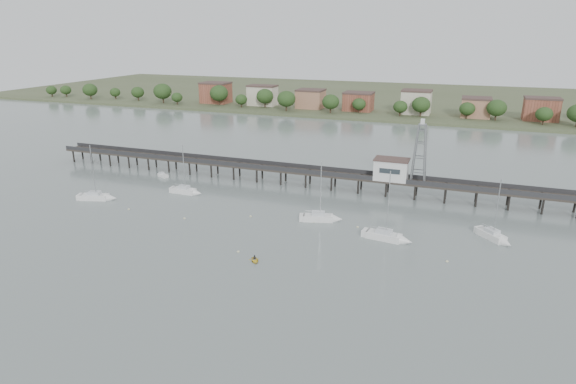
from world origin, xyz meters
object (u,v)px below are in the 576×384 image
Objects in this scene: sailboat_a at (101,197)px; sailboat_e at (496,238)px; pier at (296,171)px; sailboat_b at (188,191)px; sailboat_c at (324,218)px; white_tender at (163,175)px; sailboat_d at (391,238)px; yellow_dinghy at (255,261)px; lattice_tower at (420,154)px.

sailboat_a reaches higher than sailboat_e.
pier is 53.33m from sailboat_e.
sailboat_a is at bearing -147.22° from sailboat_b.
sailboat_c is 3.61× the size of white_tender.
pier is 49.26m from sailboat_a.
sailboat_e is at bearing -23.21° from pier.
sailboat_d reaches higher than yellow_dinghy.
sailboat_a reaches higher than yellow_dinghy.
lattice_tower is at bearing 5.35° from sailboat_a.
sailboat_e is 5.13× the size of yellow_dinghy.
sailboat_e is at bearing -3.16° from sailboat_b.
sailboat_a is 55.21m from sailboat_c.
sailboat_a is at bearing -171.92° from sailboat_d.
sailboat_c reaches higher than white_tender.
pier is at bearing 66.33° from yellow_dinghy.
lattice_tower is at bearing 94.27° from sailboat_d.
sailboat_e is 0.88× the size of sailboat_d.
white_tender is (-51.90, 16.18, -0.21)m from sailboat_c.
sailboat_b is 53.56m from sailboat_d.
sailboat_c is at bearing -10.18° from sailboat_a.
sailboat_c is at bearing -127.00° from lattice_tower.
sailboat_a is (-71.86, -28.07, -10.46)m from lattice_tower.
sailboat_d is (-19.24, -6.96, -0.01)m from sailboat_e.
yellow_dinghy is (-23.22, -45.35, -11.10)m from lattice_tower.
sailboat_a is 1.09× the size of sailboat_b.
white_tender is 60.05m from yellow_dinghy.
white_tender is at bearing 66.10° from sailboat_a.
lattice_tower is 4.02× the size of white_tender.
sailboat_a is 1.10× the size of sailboat_e.
sailboat_c is 34.40m from sailboat_e.
sailboat_c is (54.92, 5.59, 0.00)m from sailboat_a.
yellow_dinghy reaches higher than white_tender.
pier is 28.40m from sailboat_b.
sailboat_e is (48.93, -20.98, -3.15)m from pier.
sailboat_c reaches higher than yellow_dinghy.
sailboat_b is (-54.20, -16.78, -10.46)m from lattice_tower.
white_tender is at bearing -143.07° from sailboat_e.
white_tender is at bearing -174.77° from lattice_tower.
sailboat_e reaches higher than white_tender.
sailboat_c is at bearing 6.97° from white_tender.
pier is at bearing 18.83° from sailboat_a.
sailboat_b reaches higher than sailboat_e.
lattice_tower is 1.19× the size of sailboat_e.
pier is 10.78× the size of sailboat_c.
sailboat_c is 37.69m from sailboat_b.
pier is 10.43× the size of sailboat_a.
sailboat_b is (-37.26, 5.70, 0.00)m from sailboat_c.
lattice_tower reaches higher than sailboat_b.
sailboat_d reaches higher than sailboat_e.
yellow_dinghy is (45.61, -39.05, -0.43)m from white_tender.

